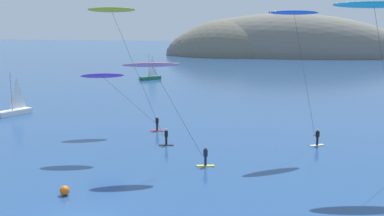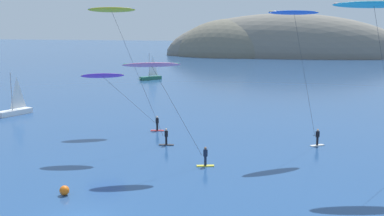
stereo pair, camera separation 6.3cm
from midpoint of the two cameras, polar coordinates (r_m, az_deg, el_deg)
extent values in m
ellipsoid|color=slate|center=(180.17, 10.73, 6.02)|extent=(88.79, 26.57, 31.17)
ellipsoid|color=#6B6656|center=(182.08, 4.93, 6.19)|extent=(45.65, 29.25, 27.69)
cube|color=white|center=(68.31, -20.33, -0.49)|extent=(3.02, 4.98, 0.70)
cylinder|color=#B2B2B7|center=(67.70, -20.68, 1.85)|extent=(0.12, 0.12, 5.00)
pyramid|color=white|center=(68.25, -20.06, 1.80)|extent=(0.72, 1.71, 4.25)
cylinder|color=#A5A5AD|center=(68.56, -19.96, 0.08)|extent=(0.72, 1.71, 0.08)
cube|color=#23664C|center=(104.73, -4.98, 3.57)|extent=(4.16, 4.57, 0.70)
cone|color=#23664C|center=(103.47, -6.10, 3.47)|extent=(1.90, 2.08, 0.67)
cylinder|color=#B2B2B7|center=(104.29, -5.14, 5.11)|extent=(0.12, 0.12, 5.00)
pyramid|color=white|center=(104.79, -4.72, 5.04)|extent=(1.22, 1.43, 4.25)
cylinder|color=#A5A5AD|center=(104.98, -4.71, 3.92)|extent=(1.22, 1.43, 0.08)
cube|color=silver|center=(49.76, 14.57, -4.30)|extent=(1.47, 1.17, 0.08)
cylinder|color=black|center=(49.66, 14.59, -3.81)|extent=(0.22, 0.22, 0.80)
cube|color=black|center=(49.50, 14.62, -3.02)|extent=(0.39, 0.36, 0.60)
sphere|color=tan|center=(49.41, 14.65, -2.54)|extent=(0.22, 0.22, 0.22)
cylinder|color=black|center=(49.31, 14.30, -3.20)|extent=(0.36, 0.46, 0.04)
ellipsoid|color=blue|center=(46.21, 11.97, 11.01)|extent=(5.16, 4.30, 0.53)
cylinder|color=gold|center=(46.21, 11.97, 11.07)|extent=(4.35, 3.35, 0.16)
cylinder|color=#333338|center=(47.39, 13.18, 3.61)|extent=(2.45, 1.87, 11.88)
cube|color=red|center=(54.83, -4.19, -2.68)|extent=(1.55, 0.68, 0.08)
cylinder|color=black|center=(54.73, -4.19, -2.23)|extent=(0.22, 0.22, 0.80)
cube|color=black|center=(54.59, -4.20, -1.51)|extent=(0.39, 0.32, 0.60)
sphere|color=beige|center=(54.51, -4.21, -1.08)|extent=(0.22, 0.22, 0.22)
cylinder|color=black|center=(54.57, -4.56, -1.65)|extent=(0.26, 0.52, 0.04)
ellipsoid|color=purple|center=(53.41, -10.61, 3.78)|extent=(4.85, 3.09, 0.79)
cylinder|color=#7ACC42|center=(53.40, -10.61, 3.84)|extent=(4.18, 1.95, 0.16)
cylinder|color=#333338|center=(53.86, -7.55, 0.99)|extent=(5.13, 2.26, 5.28)
cube|color=#2D2D33|center=(48.44, -3.10, -4.37)|extent=(1.55, 0.65, 0.08)
cylinder|color=black|center=(48.33, -3.11, -3.87)|extent=(0.22, 0.22, 0.80)
cube|color=black|center=(48.17, -3.12, -3.06)|extent=(0.38, 0.28, 0.60)
sphere|color=beige|center=(48.07, -3.12, -2.57)|extent=(0.22, 0.22, 0.22)
cylinder|color=black|center=(48.19, -3.53, -3.20)|extent=(0.19, 0.54, 0.04)
ellipsoid|color=yellow|center=(47.20, -9.56, 11.41)|extent=(4.71, 2.51, 0.62)
cylinder|color=#1432E0|center=(47.20, -9.57, 11.47)|extent=(4.18, 1.32, 0.16)
cylinder|color=#333338|center=(47.25, -6.49, 3.97)|extent=(4.58, 1.31, 12.18)
cube|color=yellow|center=(41.45, 1.56, -6.86)|extent=(1.55, 0.79, 0.08)
cylinder|color=#192338|center=(41.32, 1.56, -6.27)|extent=(0.22, 0.22, 0.80)
cube|color=#192338|center=(41.13, 1.57, -5.34)|extent=(0.39, 0.31, 0.60)
sphere|color=#9E7051|center=(41.02, 1.57, -4.77)|extent=(0.22, 0.22, 0.22)
cylinder|color=black|center=(41.10, 1.08, -5.52)|extent=(0.24, 0.53, 0.04)
ellipsoid|color=pink|center=(39.20, -4.86, 5.12)|extent=(4.86, 2.91, 0.61)
cylinder|color=#14895B|center=(39.19, -4.86, 5.20)|extent=(4.24, 1.82, 0.16)
cylinder|color=#333338|center=(39.93, -1.82, -0.40)|extent=(3.86, 1.57, 7.60)
ellipsoid|color=#23B2C6|center=(39.78, 20.74, 11.38)|extent=(6.53, 2.87, 0.64)
cylinder|color=#DB4C38|center=(39.79, 20.74, 11.45)|extent=(5.93, 1.63, 0.16)
sphere|color=orange|center=(35.83, -14.91, -9.43)|extent=(0.70, 0.70, 0.70)
camera|label=1|loc=(0.03, -90.04, -0.01)|focal=45.00mm
camera|label=2|loc=(0.03, 89.96, 0.01)|focal=45.00mm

